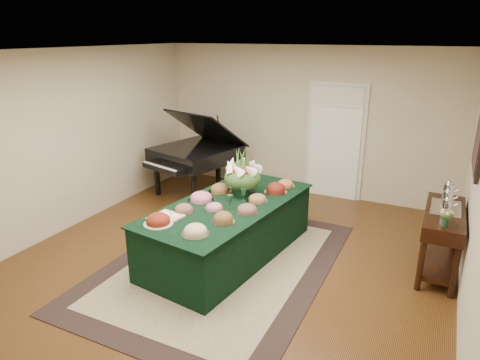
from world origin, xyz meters
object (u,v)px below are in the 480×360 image
at_px(floral_centerpiece, 243,173).
at_px(mahogany_sideboard, 443,225).
at_px(grand_piano, 195,153).
at_px(buffet_table, 229,229).

relative_size(floral_centerpiece, mahogany_sideboard, 0.42).
bearing_deg(grand_piano, floral_centerpiece, -41.25).
height_order(floral_centerpiece, grand_piano, grand_piano).
bearing_deg(mahogany_sideboard, floral_centerpiece, -171.56).
relative_size(floral_centerpiece, grand_piano, 0.30).
bearing_deg(grand_piano, buffet_table, -48.28).
distance_m(grand_piano, mahogany_sideboard, 4.36).
xyz_separation_m(buffet_table, mahogany_sideboard, (2.58, 0.76, 0.27)).
bearing_deg(grand_piano, mahogany_sideboard, -14.37).
bearing_deg(mahogany_sideboard, buffet_table, -163.63).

